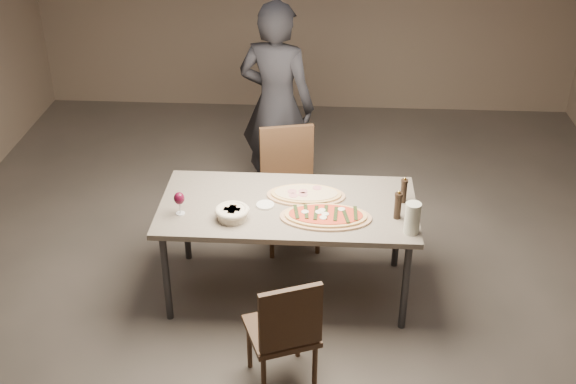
# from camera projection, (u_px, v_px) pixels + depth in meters

# --- Properties ---
(room) EXTENTS (7.00, 7.00, 7.00)m
(room) POSITION_uv_depth(u_px,v_px,m) (288.00, 119.00, 4.73)
(room) COLOR #57504B
(room) RESTS_ON ground
(dining_table) EXTENTS (1.80, 0.90, 0.75)m
(dining_table) POSITION_uv_depth(u_px,v_px,m) (288.00, 211.00, 5.08)
(dining_table) COLOR slate
(dining_table) RESTS_ON ground
(zucchini_pizza) EXTENTS (0.63, 0.35, 0.05)m
(zucchini_pizza) POSITION_uv_depth(u_px,v_px,m) (326.00, 216.00, 4.89)
(zucchini_pizza) COLOR tan
(zucchini_pizza) RESTS_ON dining_table
(ham_pizza) EXTENTS (0.56, 0.31, 0.04)m
(ham_pizza) POSITION_uv_depth(u_px,v_px,m) (306.00, 195.00, 5.14)
(ham_pizza) COLOR tan
(ham_pizza) RESTS_ON dining_table
(bread_basket) EXTENTS (0.23, 0.23, 0.08)m
(bread_basket) POSITION_uv_depth(u_px,v_px,m) (232.00, 212.00, 4.86)
(bread_basket) COLOR beige
(bread_basket) RESTS_ON dining_table
(oil_dish) EXTENTS (0.13, 0.13, 0.01)m
(oil_dish) POSITION_uv_depth(u_px,v_px,m) (265.00, 205.00, 5.03)
(oil_dish) COLOR white
(oil_dish) RESTS_ON dining_table
(pepper_mill_left) EXTENTS (0.05, 0.05, 0.21)m
(pepper_mill_left) POSITION_uv_depth(u_px,v_px,m) (398.00, 205.00, 4.85)
(pepper_mill_left) COLOR black
(pepper_mill_left) RESTS_ON dining_table
(pepper_mill_right) EXTENTS (0.05, 0.05, 0.20)m
(pepper_mill_right) POSITION_uv_depth(u_px,v_px,m) (404.00, 190.00, 5.04)
(pepper_mill_right) COLOR black
(pepper_mill_right) RESTS_ON dining_table
(carafe) EXTENTS (0.10, 0.10, 0.22)m
(carafe) POSITION_uv_depth(u_px,v_px,m) (412.00, 218.00, 4.69)
(carafe) COLOR silver
(carafe) RESTS_ON dining_table
(wine_glass) EXTENTS (0.07, 0.07, 0.17)m
(wine_glass) POSITION_uv_depth(u_px,v_px,m) (179.00, 199.00, 4.89)
(wine_glass) COLOR silver
(wine_glass) RESTS_ON dining_table
(side_plate) EXTENTS (0.17, 0.17, 0.01)m
(side_plate) POSITION_uv_depth(u_px,v_px,m) (237.00, 210.00, 4.98)
(side_plate) COLOR white
(side_plate) RESTS_ON dining_table
(chair_near) EXTENTS (0.52, 0.52, 0.85)m
(chair_near) POSITION_uv_depth(u_px,v_px,m) (285.00, 329.00, 4.33)
(chair_near) COLOR #412C1B
(chair_near) RESTS_ON ground
(chair_far) EXTENTS (0.55, 0.55, 0.96)m
(chair_far) POSITION_uv_depth(u_px,v_px,m) (289.00, 180.00, 5.79)
(chair_far) COLOR #412C1B
(chair_far) RESTS_ON ground
(diner) EXTENTS (0.76, 0.61, 1.83)m
(diner) POSITION_uv_depth(u_px,v_px,m) (277.00, 106.00, 6.15)
(diner) COLOR black
(diner) RESTS_ON ground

